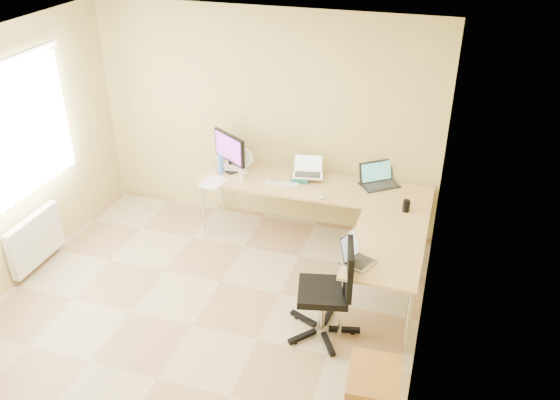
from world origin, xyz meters
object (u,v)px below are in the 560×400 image
(desk_main, at_px, (313,212))
(keyboard, at_px, (282,184))
(laptop_black, at_px, (380,175))
(water_bottle, at_px, (221,164))
(laptop_center, at_px, (308,167))
(office_chair, at_px, (323,290))
(desk_return, at_px, (384,276))
(desk_fan, at_px, (245,161))
(mug, at_px, (242,176))
(monitor, at_px, (230,152))
(laptop_return, at_px, (359,253))

(desk_main, height_order, keyboard, keyboard)
(laptop_black, height_order, water_bottle, laptop_black)
(laptop_center, height_order, office_chair, laptop_center)
(desk_main, bearing_deg, laptop_center, 134.37)
(desk_main, relative_size, desk_return, 2.04)
(desk_return, height_order, desk_fan, desk_fan)
(mug, xyz_separation_m, desk_fan, (-0.03, 0.19, 0.10))
(desk_main, xyz_separation_m, monitor, (-1.05, 0.07, 0.60))
(keyboard, bearing_deg, desk_main, 10.62)
(desk_return, relative_size, laptop_black, 3.12)
(desk_return, xyz_separation_m, water_bottle, (-2.10, 0.95, 0.49))
(desk_return, distance_m, water_bottle, 2.36)
(desk_fan, bearing_deg, laptop_center, 0.03)
(desk_return, relative_size, desk_fan, 4.41)
(desk_fan, bearing_deg, laptop_return, -44.50)
(laptop_center, height_order, laptop_black, laptop_center)
(laptop_return, bearing_deg, desk_fan, 70.33)
(office_chair, bearing_deg, desk_main, 94.84)
(monitor, bearing_deg, laptop_black, 37.81)
(desk_fan, bearing_deg, keyboard, -22.22)
(monitor, bearing_deg, desk_fan, 34.68)
(laptop_black, distance_m, laptop_return, 1.57)
(laptop_center, bearing_deg, mug, -173.34)
(laptop_center, relative_size, laptop_return, 1.09)
(water_bottle, distance_m, laptop_return, 2.31)
(monitor, relative_size, office_chair, 0.56)
(desk_main, height_order, monitor, monitor)
(mug, height_order, laptop_return, laptop_return)
(laptop_black, height_order, office_chair, office_chair)
(keyboard, xyz_separation_m, laptop_return, (1.12, -1.26, 0.10))
(laptop_center, height_order, laptop_return, laptop_center)
(laptop_center, relative_size, mug, 3.78)
(keyboard, xyz_separation_m, water_bottle, (-0.78, 0.06, 0.11))
(monitor, bearing_deg, desk_main, 29.85)
(desk_return, xyz_separation_m, laptop_return, (-0.21, -0.37, 0.47))
(desk_main, relative_size, laptop_black, 6.37)
(desk_return, relative_size, laptop_return, 4.01)
(mug, bearing_deg, water_bottle, 167.67)
(laptop_center, height_order, mug, laptop_center)
(laptop_black, relative_size, office_chair, 0.42)
(keyboard, relative_size, office_chair, 0.37)
(water_bottle, height_order, laptop_return, water_bottle)
(laptop_return, xyz_separation_m, office_chair, (-0.27, -0.19, -0.34))
(water_bottle, relative_size, office_chair, 0.24)
(laptop_center, xyz_separation_m, laptop_return, (0.88, -1.48, -0.05))
(laptop_center, bearing_deg, desk_fan, 172.29)
(desk_main, xyz_separation_m, laptop_center, (-0.11, 0.11, 0.53))
(desk_main, bearing_deg, laptop_return, -60.74)
(desk_fan, height_order, laptop_return, desk_fan)
(laptop_center, xyz_separation_m, mug, (-0.72, -0.23, -0.12))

